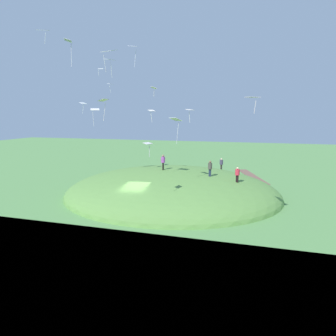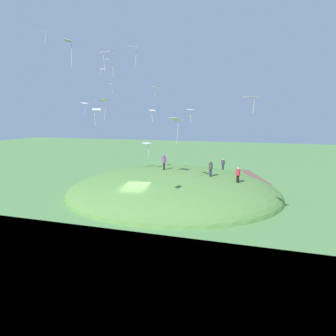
# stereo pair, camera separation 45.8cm
# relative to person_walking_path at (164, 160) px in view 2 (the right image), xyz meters

# --- Properties ---
(ground_plane) EXTENTS (160.00, 160.00, 0.00)m
(ground_plane) POSITION_rel_person_walking_path_xyz_m (-6.28, 0.88, -3.97)
(ground_plane) COLOR #5C924C
(grass_hill) EXTENTS (22.58, 24.68, 5.76)m
(grass_hill) POSITION_rel_person_walking_path_xyz_m (0.39, -0.89, -3.97)
(grass_hill) COLOR #5F9144
(grass_hill) RESTS_ON ground_plane
(dirt_path) EXTENTS (11.41, 5.00, 0.04)m
(dirt_path) POSITION_rel_person_walking_path_xyz_m (13.76, -9.68, -3.95)
(dirt_path) COLOR brown
(dirt_path) RESTS_ON ground_plane
(person_walking_path) EXTENTS (0.47, 0.47, 1.76)m
(person_walking_path) POSITION_rel_person_walking_path_xyz_m (0.00, 0.00, 0.00)
(person_walking_path) COLOR black
(person_walking_path) RESTS_ON grass_hill
(person_watching_kites) EXTENTS (0.56, 0.56, 1.58)m
(person_watching_kites) POSITION_rel_person_walking_path_xyz_m (-1.39, -8.41, -0.75)
(person_watching_kites) COLOR black
(person_watching_kites) RESTS_ON grass_hill
(person_with_child) EXTENTS (0.61, 0.61, 1.62)m
(person_with_child) POSITION_rel_person_walking_path_xyz_m (8.54, -5.64, -1.31)
(person_with_child) COLOR #332D26
(person_with_child) RESTS_ON grass_hill
(person_on_hilltop) EXTENTS (0.61, 0.61, 1.68)m
(person_on_hilltop) POSITION_rel_person_walking_path_xyz_m (-1.12, -5.55, -0.28)
(person_on_hilltop) COLOR #28344C
(person_on_hilltop) RESTS_ON grass_hill
(kite_0) EXTENTS (1.05, 0.94, 2.23)m
(kite_0) POSITION_rel_person_walking_path_xyz_m (-9.48, 5.26, 11.04)
(kite_0) COLOR white
(kite_1) EXTENTS (0.83, 0.68, 1.24)m
(kite_1) POSITION_rel_person_walking_path_xyz_m (7.52, 10.19, 9.39)
(kite_1) COLOR white
(kite_2) EXTENTS (1.15, 1.27, 2.20)m
(kite_2) POSITION_rel_person_walking_path_xyz_m (1.53, 9.36, 5.70)
(kite_2) COLOR silver
(kite_3) EXTENTS (1.40, 1.25, 2.14)m
(kite_3) POSITION_rel_person_walking_path_xyz_m (1.16, 6.88, 11.44)
(kite_3) COLOR white
(kite_4) EXTENTS (0.94, 0.97, 2.03)m
(kite_4) POSITION_rel_person_walking_path_xyz_m (-3.71, 1.91, 11.56)
(kite_4) COLOR white
(kite_5) EXTENTS (1.06, 1.11, 1.14)m
(kite_5) POSITION_rel_person_walking_path_xyz_m (-10.53, -9.79, 6.25)
(kite_5) COLOR white
(kite_6) EXTENTS (1.10, 1.02, 1.19)m
(kite_6) POSITION_rel_person_walking_path_xyz_m (3.01, 2.10, 8.31)
(kite_6) COLOR white
(kite_7) EXTENTS (1.05, 1.32, 1.74)m
(kite_7) POSITION_rel_person_walking_path_xyz_m (-9.80, 1.44, 10.03)
(kite_7) COLOR white
(kite_8) EXTENTS (0.85, 0.73, 1.17)m
(kite_8) POSITION_rel_person_walking_path_xyz_m (-9.96, -1.87, 2.80)
(kite_8) COLOR silver
(kite_9) EXTENTS (1.30, 1.36, 2.37)m
(kite_9) POSITION_rel_person_walking_path_xyz_m (-5.61, -3.00, 4.60)
(kite_9) COLOR white
(kite_10) EXTENTS (1.00, 0.76, 1.40)m
(kite_10) POSITION_rel_person_walking_path_xyz_m (2.35, 11.47, 6.55)
(kite_10) COLOR white
(kite_11) EXTENTS (0.67, 0.83, 1.07)m
(kite_11) POSITION_rel_person_walking_path_xyz_m (6.04, 10.83, 11.29)
(kite_11) COLOR silver
(kite_12) EXTENTS (1.21, 1.05, 1.61)m
(kite_12) POSITION_rel_person_walking_path_xyz_m (3.29, -2.32, 5.67)
(kite_12) COLOR white
(kite_13) EXTENTS (0.88, 0.82, 1.36)m
(kite_13) POSITION_rel_person_walking_path_xyz_m (-0.96, 1.00, 5.50)
(kite_13) COLOR white
(kite_14) EXTENTS (1.08, 1.22, 1.26)m
(kite_14) POSITION_rel_person_walking_path_xyz_m (-9.70, 7.49, 12.09)
(kite_14) COLOR white
(kite_15) EXTENTS (1.18, 0.86, 2.31)m
(kite_15) POSITION_rel_person_walking_path_xyz_m (-3.67, 5.33, 6.52)
(kite_15) COLOR white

